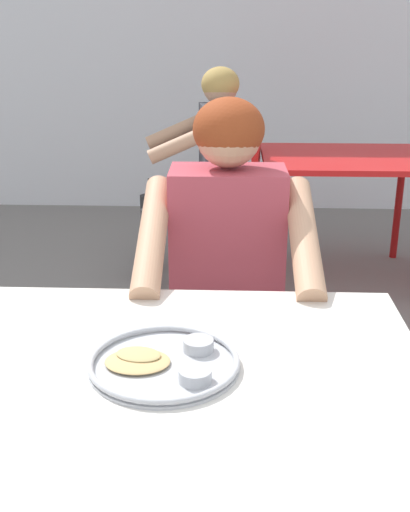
{
  "coord_description": "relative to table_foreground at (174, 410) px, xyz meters",
  "views": [
    {
      "loc": [
        0.06,
        -1.11,
        1.4
      ],
      "look_at": [
        0.01,
        0.21,
        0.91
      ],
      "focal_mm": 44.43,
      "sensor_mm": 36.0,
      "label": 1
    }
  ],
  "objects": [
    {
      "name": "chair_red_left",
      "position": [
        0.14,
        2.47,
        -0.2
      ],
      "size": [
        0.43,
        0.42,
        0.82
      ],
      "color": "red",
      "rests_on": "ground"
    },
    {
      "name": "diner_foreground",
      "position": [
        0.1,
        0.64,
        0.05
      ],
      "size": [
        0.49,
        0.55,
        1.2
      ],
      "color": "#2F2F2F",
      "rests_on": "ground"
    },
    {
      "name": "patron_background",
      "position": [
        -0.05,
        2.41,
        0.04
      ],
      "size": [
        0.59,
        0.55,
        1.18
      ],
      "color": "#2C2C2C",
      "rests_on": "ground"
    },
    {
      "name": "chair_foreground",
      "position": [
        0.1,
        0.86,
        -0.17
      ],
      "size": [
        0.42,
        0.4,
        0.86
      ],
      "color": "red",
      "rests_on": "ground"
    },
    {
      "name": "thali_tray",
      "position": [
        -0.02,
        0.02,
        0.1
      ],
      "size": [
        0.3,
        0.3,
        0.03
      ],
      "color": "#B7BABF",
      "rests_on": "table_foreground"
    },
    {
      "name": "table_background_red",
      "position": [
        0.74,
        2.42,
        -0.05
      ],
      "size": [
        0.92,
        0.77,
        0.71
      ],
      "color": "red",
      "rests_on": "ground"
    },
    {
      "name": "table_foreground",
      "position": [
        0.0,
        0.0,
        0.0
      ],
      "size": [
        1.01,
        0.81,
        0.76
      ],
      "color": "silver",
      "rests_on": "ground"
    }
  ]
}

